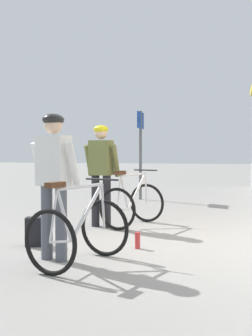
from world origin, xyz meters
name	(u,v)px	position (x,y,z in m)	size (l,w,h in m)	color
ground_plane	(165,243)	(0.00, 0.00, 0.00)	(80.00, 80.00, 0.00)	gray
cyclist_near_in_white	(54,173)	(-1.15, -1.30, 1.05)	(0.66, 0.42, 1.76)	#4C515B
cyclist_far_in_olive	(101,166)	(-1.28, 1.06, 1.05)	(0.65, 0.38, 1.76)	#232328
bicycle_near_silver	(79,230)	(-0.77, -1.46, 0.40)	(1.00, 1.23, 0.99)	black
bicycle_far_white	(133,203)	(-0.77, 1.28, 0.40)	(1.00, 1.23, 0.99)	black
backpack_on_platform	(36,232)	(-1.70, -0.64, 0.20)	(0.28, 0.18, 0.40)	black
water_bottle_near_the_bikes	(137,240)	(-0.30, -0.46, 0.11)	(0.07, 0.07, 0.22)	red
platform_sign_post	(140,140)	(-1.51, 5.49, 1.62)	(0.08, 0.70, 2.40)	#595B60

